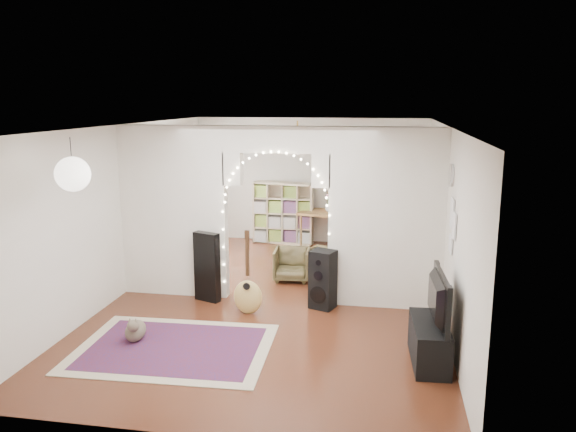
% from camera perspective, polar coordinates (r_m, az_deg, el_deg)
% --- Properties ---
extents(floor, '(7.50, 7.50, 0.00)m').
position_cam_1_polar(floor, '(8.94, -1.11, -8.41)').
color(floor, black).
rests_on(floor, ground).
extents(ceiling, '(5.00, 7.50, 0.02)m').
position_cam_1_polar(ceiling, '(8.40, -1.19, 9.14)').
color(ceiling, white).
rests_on(ceiling, wall_back).
extents(wall_back, '(5.00, 0.02, 2.70)m').
position_cam_1_polar(wall_back, '(12.22, 2.23, 3.61)').
color(wall_back, silver).
rests_on(wall_back, floor).
extents(wall_front, '(5.00, 0.02, 2.70)m').
position_cam_1_polar(wall_front, '(5.07, -9.38, -8.40)').
color(wall_front, silver).
rests_on(wall_front, floor).
extents(wall_left, '(0.02, 7.50, 2.70)m').
position_cam_1_polar(wall_left, '(9.37, -16.33, 0.62)').
color(wall_left, silver).
rests_on(wall_left, floor).
extents(wall_right, '(0.02, 7.50, 2.70)m').
position_cam_1_polar(wall_right, '(8.46, 15.70, -0.51)').
color(wall_right, silver).
rests_on(wall_right, floor).
extents(divider_wall, '(5.00, 0.20, 2.70)m').
position_cam_1_polar(divider_wall, '(8.56, -1.15, 0.58)').
color(divider_wall, silver).
rests_on(divider_wall, floor).
extents(fairy_lights, '(1.64, 0.04, 1.60)m').
position_cam_1_polar(fairy_lights, '(8.41, -1.32, 1.25)').
color(fairy_lights, '#FFEABF').
rests_on(fairy_lights, divider_wall).
extents(window, '(0.04, 1.20, 1.40)m').
position_cam_1_polar(window, '(10.95, -12.12, 3.19)').
color(window, white).
rests_on(window, wall_left).
extents(wall_clock, '(0.03, 0.31, 0.31)m').
position_cam_1_polar(wall_clock, '(7.75, 16.29, 3.99)').
color(wall_clock, white).
rests_on(wall_clock, wall_right).
extents(picture_frames, '(0.02, 0.50, 0.70)m').
position_cam_1_polar(picture_frames, '(7.46, 16.35, -0.99)').
color(picture_frames, white).
rests_on(picture_frames, wall_right).
extents(paper_lantern, '(0.40, 0.40, 0.40)m').
position_cam_1_polar(paper_lantern, '(6.86, -21.03, 3.99)').
color(paper_lantern, white).
rests_on(paper_lantern, ceiling).
extents(ceiling_fan, '(1.10, 1.10, 0.30)m').
position_cam_1_polar(ceiling_fan, '(10.39, 0.96, 7.99)').
color(ceiling_fan, gold).
rests_on(ceiling_fan, ceiling).
extents(area_rug, '(2.47, 1.89, 0.02)m').
position_cam_1_polar(area_rug, '(7.42, -11.53, -12.98)').
color(area_rug, maroon).
rests_on(area_rug, floor).
extents(guitar_case, '(0.44, 0.27, 1.09)m').
position_cam_1_polar(guitar_case, '(8.80, -8.22, -5.14)').
color(guitar_case, black).
rests_on(guitar_case, floor).
extents(acoustic_guitar, '(0.44, 0.20, 1.06)m').
position_cam_1_polar(acoustic_guitar, '(8.22, -4.11, -6.86)').
color(acoustic_guitar, tan).
rests_on(acoustic_guitar, floor).
extents(tabby_cat, '(0.34, 0.57, 0.37)m').
position_cam_1_polar(tabby_cat, '(7.68, -15.25, -11.12)').
color(tabby_cat, brown).
rests_on(tabby_cat, floor).
extents(floor_speaker, '(0.43, 0.40, 0.89)m').
position_cam_1_polar(floor_speaker, '(8.45, 3.55, -6.46)').
color(floor_speaker, black).
rests_on(floor_speaker, floor).
extents(media_console, '(0.46, 1.02, 0.50)m').
position_cam_1_polar(media_console, '(7.04, 14.16, -12.37)').
color(media_console, black).
rests_on(media_console, floor).
extents(tv, '(0.20, 1.08, 0.62)m').
position_cam_1_polar(tv, '(6.83, 14.39, -8.08)').
color(tv, black).
rests_on(tv, media_console).
extents(bookcase, '(1.34, 0.58, 1.34)m').
position_cam_1_polar(bookcase, '(12.18, -0.50, 0.33)').
color(bookcase, beige).
rests_on(bookcase, floor).
extents(dining_table, '(1.34, 1.03, 0.76)m').
position_cam_1_polar(dining_table, '(11.90, 4.21, 0.10)').
color(dining_table, brown).
rests_on(dining_table, floor).
extents(flower_vase, '(0.22, 0.22, 0.19)m').
position_cam_1_polar(flower_vase, '(11.87, 4.22, 0.89)').
color(flower_vase, silver).
rests_on(flower_vase, dining_table).
extents(dining_chair_left, '(0.69, 0.70, 0.51)m').
position_cam_1_polar(dining_chair_left, '(9.99, 3.68, -4.72)').
color(dining_chair_left, '#4C4326').
rests_on(dining_chair_left, floor).
extents(dining_chair_right, '(0.64, 0.65, 0.56)m').
position_cam_1_polar(dining_chair_right, '(9.76, 0.40, -4.94)').
color(dining_chair_right, '#4C4326').
rests_on(dining_chair_right, floor).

